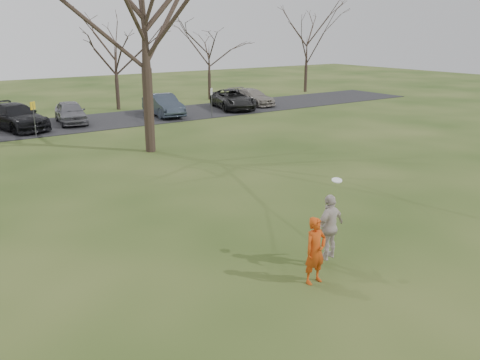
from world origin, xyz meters
The scene contains 13 objects.
ground centered at (0.00, 0.00, 0.00)m, with size 120.00×120.00×0.00m, color #1E380F.
parking_strip centered at (0.00, 25.00, 0.02)m, with size 62.00×6.50×0.04m, color black.
player_defender centered at (-0.67, -0.21, 0.85)m, with size 0.62×0.41×1.70m, color #C0400F.
car_3 centered at (-2.41, 25.05, 0.83)m, with size 2.21×5.44×1.58m, color black.
car_4 centered at (1.04, 25.28, 0.77)m, with size 1.73×4.30×1.46m, color slate.
car_5 centered at (7.46, 24.53, 0.82)m, with size 1.64×4.71×1.55m, color #2B3441.
car_6 centered at (13.46, 24.45, 0.79)m, with size 2.48×5.37×1.49m, color black.
car_7 centered at (15.90, 25.26, 0.70)m, with size 1.84×4.52×1.31m, color gray.
catching_play centered at (0.28, 0.29, 1.10)m, with size 1.09×0.59×2.14m.
sign_yellow centered at (-2.00, 22.00, 1.45)m, with size 0.35×0.35×2.08m.
sign_white centered at (10.00, 22.00, 1.45)m, with size 0.35×0.35×2.08m.
big_tree centered at (2.00, 15.00, 7.00)m, with size 9.00×9.00×14.00m, color #352821, non-canonical shape.
small_tree_row centered at (4.38, 30.06, 3.89)m, with size 55.00×5.90×8.50m.
Camera 1 is at (-8.57, -8.40, 6.02)m, focal length 37.60 mm.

